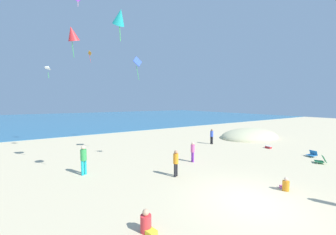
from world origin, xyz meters
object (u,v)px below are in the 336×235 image
at_px(kite_blue, 137,62).
at_px(person_6, 147,224).
at_px(kite_red, 72,34).
at_px(person_1, 193,150).
at_px(beach_chair_mid_beach, 321,160).
at_px(beach_chair_far_left, 312,154).
at_px(cooler_box, 268,147).
at_px(person_4, 176,161).
at_px(person_3, 212,135).
at_px(person_2, 84,158).
at_px(kite_teal, 120,17).
at_px(kite_white, 49,67).
at_px(person_5, 285,185).
at_px(kite_orange, 90,54).

bearing_deg(kite_blue, person_6, -113.77).
bearing_deg(person_6, kite_red, 173.43).
bearing_deg(person_1, beach_chair_mid_beach, -23.97).
bearing_deg(kite_red, beach_chair_far_left, -22.11).
xyz_separation_m(beach_chair_mid_beach, kite_blue, (-9.84, 9.10, 7.20)).
distance_m(cooler_box, person_6, 16.00).
bearing_deg(person_4, person_3, -81.17).
bearing_deg(beach_chair_mid_beach, person_4, 39.29).
height_order(person_2, kite_teal, kite_teal).
relative_size(beach_chair_mid_beach, kite_blue, 0.46).
xyz_separation_m(person_1, person_6, (-6.51, -5.30, -0.55)).
height_order(person_3, kite_white, kite_white).
distance_m(person_4, kite_teal, 8.07).
relative_size(kite_blue, kite_white, 1.78).
distance_m(person_6, kite_blue, 12.22).
height_order(person_4, kite_teal, kite_teal).
xyz_separation_m(person_3, kite_teal, (-11.74, -5.44, 7.38)).
distance_m(person_1, person_2, 7.29).
relative_size(person_1, person_2, 0.83).
bearing_deg(kite_white, kite_red, -81.92).
distance_m(person_3, person_6, 15.28).
distance_m(person_2, kite_blue, 8.20).
relative_size(person_5, kite_teal, 0.43).
relative_size(person_5, kite_red, 0.36).
xyz_separation_m(beach_chair_mid_beach, kite_white, (-15.60, 14.10, 6.97)).
height_order(person_4, person_6, person_4).
bearing_deg(person_4, beach_chair_mid_beach, -133.84).
bearing_deg(beach_chair_far_left, person_6, 16.43).
xyz_separation_m(person_2, person_6, (0.61, -6.87, -0.73)).
relative_size(person_1, kite_orange, 1.01).
xyz_separation_m(beach_chair_far_left, person_2, (-15.92, 5.77, 0.80)).
distance_m(beach_chair_far_left, person_4, 11.80).
distance_m(beach_chair_far_left, person_5, 8.36).
bearing_deg(kite_teal, kite_blue, 57.69).
relative_size(beach_chair_far_left, kite_red, 0.37).
relative_size(person_4, person_6, 1.98).
distance_m(person_1, person_5, 6.25).
bearing_deg(kite_white, kite_orange, 54.97).
distance_m(person_3, person_4, 10.09).
distance_m(kite_teal, kite_white, 10.75).
relative_size(beach_chair_far_left, person_2, 0.39).
distance_m(kite_teal, kite_orange, 17.82).
height_order(beach_chair_mid_beach, person_6, person_6).
bearing_deg(person_1, person_2, 179.69).
height_order(person_1, kite_blue, kite_blue).
bearing_deg(person_5, kite_teal, 90.16).
bearing_deg(kite_red, cooler_box, -10.41).
distance_m(beach_chair_far_left, person_1, 9.76).
bearing_deg(person_2, beach_chair_far_left, 44.44).
height_order(beach_chair_far_left, person_6, person_6).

